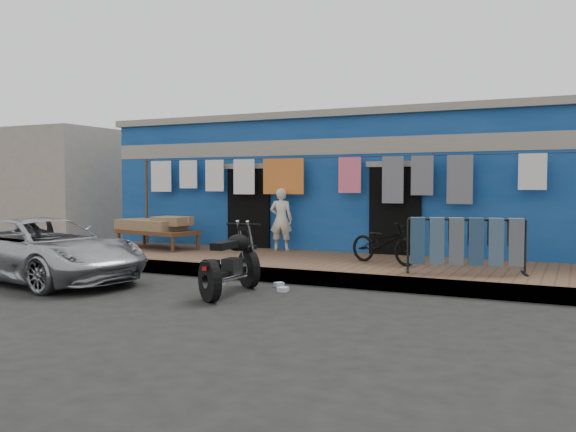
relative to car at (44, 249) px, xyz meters
The scene contains 15 objects.
ground 3.83m from the car, ahead, with size 80.00×80.00×0.00m, color black.
sidewalk 4.94m from the car, 39.74° to the left, with size 28.00×3.00×0.25m, color brown.
curb 4.17m from the car, 24.12° to the left, with size 28.00×0.10×0.25m, color gray.
building 8.15m from the car, 62.07° to the left, with size 12.20×5.20×3.36m.
neighbor_left 10.22m from the car, 135.30° to the left, with size 6.00×5.00×3.40m, color #9E9384.
clothesline 5.65m from the car, 52.81° to the left, with size 10.06×0.06×2.10m.
car is the anchor object (origin of this frame).
seated_person 5.02m from the car, 59.00° to the left, with size 0.50×0.33×1.39m, color beige.
bicycle 6.15m from the car, 30.44° to the left, with size 0.52×1.48×0.96m, color black.
motorcycle 3.67m from the car, ahead, with size 0.71×1.72×1.09m, color black, non-canonical shape.
charpoy 3.52m from the car, 93.59° to the left, with size 2.26×1.40×0.71m, color brown, non-canonical shape.
jeans_rack 7.32m from the car, 20.35° to the left, with size 2.02×0.89×0.95m, color black, non-canonical shape.
litter_a 3.24m from the car, 18.66° to the left, with size 0.18×0.14×0.08m, color silver.
litter_b 4.26m from the car, 17.90° to the left, with size 0.15×0.11×0.08m, color silver.
litter_c 4.41m from the car, 12.07° to the left, with size 0.18×0.14×0.07m, color silver.
Camera 1 is at (4.77, -7.96, 1.73)m, focal length 38.00 mm.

